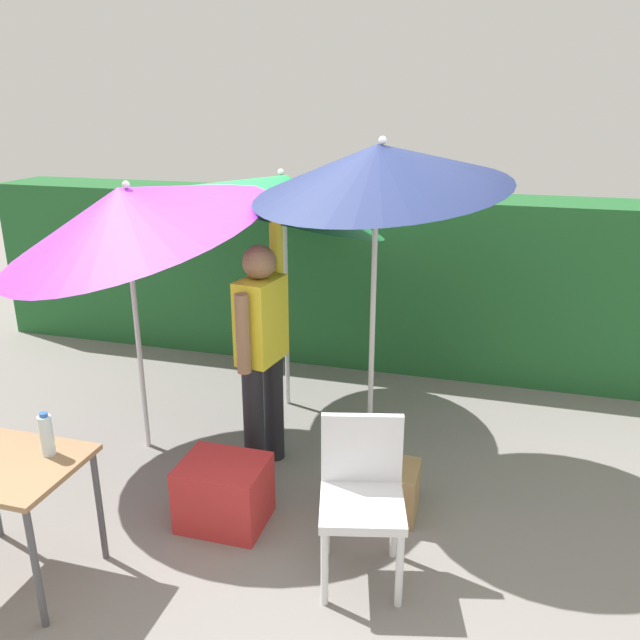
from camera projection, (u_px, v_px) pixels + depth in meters
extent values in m
plane|color=gray|center=(308.00, 489.00, 4.31)|extent=(24.00, 24.00, 0.00)
cube|color=#23602D|center=(379.00, 279.00, 6.21)|extent=(8.00, 0.70, 1.63)
cylinder|color=silver|center=(286.00, 313.00, 5.25)|extent=(0.04, 0.04, 1.63)
cone|color=green|center=(283.00, 194.00, 4.97)|extent=(1.78, 1.73, 0.88)
sphere|color=silver|center=(281.00, 172.00, 4.95)|extent=(0.05, 0.05, 0.05)
cylinder|color=silver|center=(139.00, 345.00, 4.59)|extent=(0.04, 0.04, 1.62)
cone|color=purple|center=(127.00, 211.00, 4.23)|extent=(1.96, 1.89, 1.04)
sphere|color=silver|center=(126.00, 185.00, 4.14)|extent=(0.05, 0.05, 0.05)
cylinder|color=silver|center=(372.00, 333.00, 4.37)|extent=(0.04, 0.04, 1.93)
cone|color=#19234C|center=(379.00, 167.00, 3.99)|extent=(1.67, 1.66, 0.60)
sphere|color=silver|center=(383.00, 140.00, 3.93)|extent=(0.05, 0.05, 0.05)
cylinder|color=black|center=(274.00, 406.00, 4.57)|extent=(0.14, 0.14, 0.82)
cylinder|color=black|center=(254.00, 423.00, 4.32)|extent=(0.14, 0.14, 0.82)
cube|color=yellow|center=(261.00, 320.00, 4.22)|extent=(0.27, 0.39, 0.56)
sphere|color=#8C6647|center=(259.00, 262.00, 4.09)|extent=(0.22, 0.22, 0.22)
cylinder|color=yellow|center=(276.00, 238.00, 4.25)|extent=(0.10, 0.10, 0.56)
cylinder|color=#8C6647|center=(243.00, 334.00, 4.03)|extent=(0.10, 0.10, 0.52)
cylinder|color=silver|center=(324.00, 568.00, 3.27)|extent=(0.04, 0.04, 0.44)
cylinder|color=silver|center=(399.00, 570.00, 3.26)|extent=(0.04, 0.04, 0.44)
cylinder|color=silver|center=(326.00, 522.00, 3.63)|extent=(0.04, 0.04, 0.44)
cylinder|color=silver|center=(394.00, 523.00, 3.62)|extent=(0.04, 0.04, 0.44)
cube|color=silver|center=(362.00, 506.00, 3.36)|extent=(0.53, 0.53, 0.05)
cube|color=silver|center=(362.00, 448.00, 3.48)|extent=(0.44, 0.14, 0.40)
cube|color=red|center=(224.00, 493.00, 3.92)|extent=(0.51, 0.41, 0.41)
cube|color=#9E7A4C|center=(380.00, 488.00, 4.04)|extent=(0.47, 0.33, 0.32)
cylinder|color=#4C4C51|center=(99.00, 506.00, 3.56)|extent=(0.04, 0.04, 0.69)
cylinder|color=#4C4C51|center=(36.00, 569.00, 3.09)|extent=(0.04, 0.04, 0.69)
cube|color=#99724C|center=(0.00, 464.00, 3.30)|extent=(0.80, 0.60, 0.03)
cylinder|color=silver|center=(47.00, 436.00, 3.33)|extent=(0.07, 0.07, 0.22)
cylinder|color=#2D60B7|center=(43.00, 415.00, 3.29)|extent=(0.04, 0.04, 0.02)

